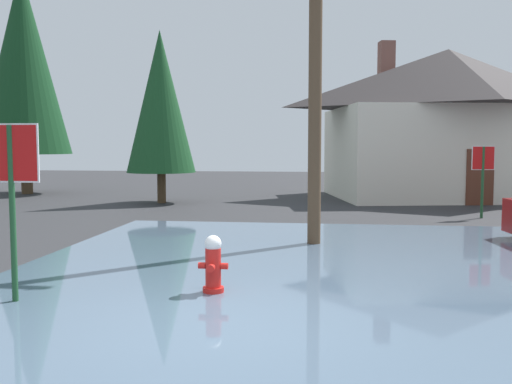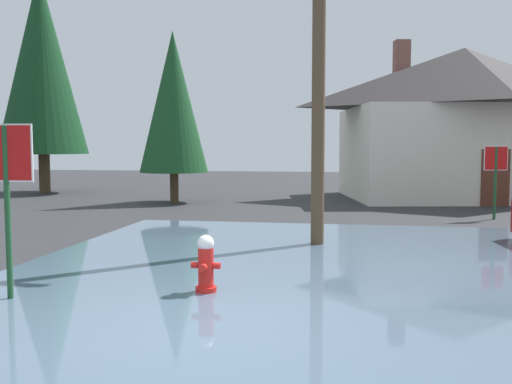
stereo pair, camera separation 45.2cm
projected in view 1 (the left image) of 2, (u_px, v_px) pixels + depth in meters
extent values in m
cube|color=#2D2D30|center=(224.00, 331.00, 6.75)|extent=(80.00, 80.00, 0.10)
cube|color=#4C6075|center=(365.00, 284.00, 8.81)|extent=(11.85, 13.28, 0.03)
cylinder|color=#1E4C28|center=(13.00, 215.00, 7.68)|extent=(0.08, 0.08, 2.40)
cube|color=white|center=(10.00, 153.00, 7.61)|extent=(0.78, 0.04, 0.78)
cube|color=red|center=(10.00, 153.00, 7.61)|extent=(0.74, 0.05, 0.74)
cylinder|color=red|center=(213.00, 290.00, 8.25)|extent=(0.31, 0.31, 0.10)
cylinder|color=red|center=(213.00, 268.00, 8.23)|extent=(0.22, 0.22, 0.56)
sphere|color=white|center=(213.00, 244.00, 8.20)|extent=(0.24, 0.24, 0.24)
cylinder|color=red|center=(202.00, 266.00, 8.24)|extent=(0.10, 0.09, 0.09)
cylinder|color=red|center=(224.00, 266.00, 8.20)|extent=(0.10, 0.09, 0.09)
cylinder|color=red|center=(211.00, 268.00, 8.06)|extent=(0.11, 0.10, 0.11)
cylinder|color=brown|center=(315.00, 39.00, 12.02)|extent=(0.28, 0.28, 8.68)
cylinder|color=#1E4C28|center=(482.00, 183.00, 16.77)|extent=(0.08, 0.08, 2.09)
cube|color=white|center=(483.00, 158.00, 16.72)|extent=(0.68, 0.18, 0.70)
cube|color=red|center=(483.00, 158.00, 16.72)|extent=(0.65, 0.18, 0.66)
cube|color=silver|center=(446.00, 153.00, 23.41)|extent=(9.87, 7.74, 3.63)
pyramid|color=#332D2D|center=(448.00, 79.00, 23.17)|extent=(10.66, 8.36, 2.36)
cube|color=brown|center=(386.00, 67.00, 24.07)|extent=(0.70, 0.70, 2.12)
cube|color=#592D1E|center=(480.00, 177.00, 20.40)|extent=(0.99, 0.25, 2.00)
cylinder|color=#4C3823|center=(27.00, 174.00, 25.32)|extent=(0.49, 0.49, 1.75)
cone|color=#143D1E|center=(23.00, 62.00, 24.92)|extent=(3.90, 3.90, 7.99)
cylinder|color=#4C3823|center=(162.00, 188.00, 21.28)|extent=(0.32, 0.32, 1.14)
cone|color=#194723|center=(160.00, 102.00, 21.02)|extent=(2.53, 2.53, 5.18)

